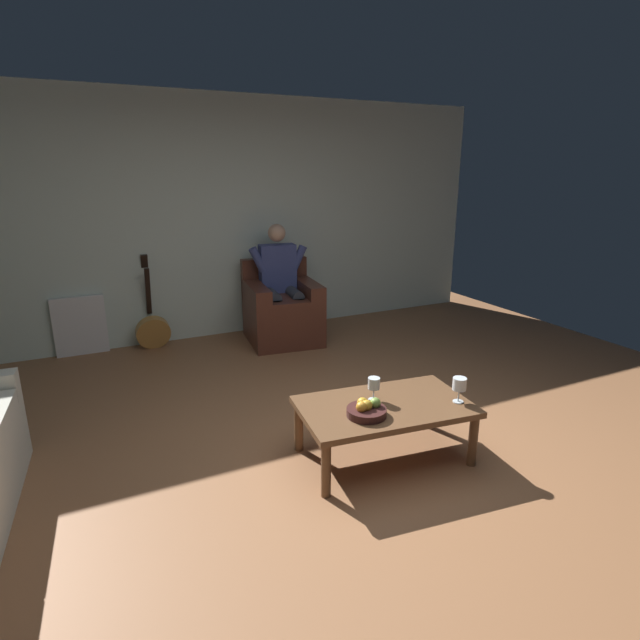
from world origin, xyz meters
name	(u,v)px	position (x,y,z in m)	size (l,w,h in m)	color
ground_plane	(362,465)	(0.00, 0.00, 0.00)	(7.50, 7.50, 0.00)	#905F3C
wall_back	(221,219)	(0.00, -3.15, 1.32)	(6.63, 0.06, 2.64)	silver
armchair	(282,311)	(-0.48, -2.60, 0.33)	(0.84, 0.90, 0.88)	#532A1E
person_seated	(280,279)	(-0.49, -2.63, 0.70)	(0.66, 0.60, 1.29)	#3A447C
coffee_table	(384,411)	(-0.18, -0.03, 0.34)	(1.18, 0.77, 0.39)	brown
guitar	(153,329)	(0.87, -2.95, 0.22)	(0.36, 0.29, 1.00)	#B47D3A
radiator	(80,326)	(1.56, -3.08, 0.31)	(0.51, 0.06, 0.61)	white
wine_glass_near	(374,385)	(-0.14, -0.11, 0.50)	(0.08, 0.08, 0.16)	silver
wine_glass_far	(459,385)	(-0.63, 0.16, 0.51)	(0.09, 0.09, 0.17)	silver
fruit_bowl	(367,410)	(0.01, 0.06, 0.43)	(0.25, 0.25, 0.11)	#3A1B1A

